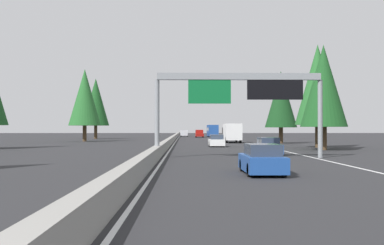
# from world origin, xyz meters

# --- Properties ---
(ground_plane) EXTENTS (320.00, 320.00, 0.00)m
(ground_plane) POSITION_xyz_m (60.00, 0.00, 0.00)
(ground_plane) COLOR #262628
(median_barrier) EXTENTS (180.00, 0.56, 0.90)m
(median_barrier) POSITION_xyz_m (80.00, 0.30, 0.45)
(median_barrier) COLOR gray
(median_barrier) RESTS_ON ground
(shoulder_stripe_right) EXTENTS (160.00, 0.16, 0.01)m
(shoulder_stripe_right) POSITION_xyz_m (70.00, -11.52, 0.01)
(shoulder_stripe_right) COLOR silver
(shoulder_stripe_right) RESTS_ON ground
(shoulder_stripe_median) EXTENTS (160.00, 0.16, 0.01)m
(shoulder_stripe_median) POSITION_xyz_m (70.00, -0.25, 0.01)
(shoulder_stripe_median) COLOR silver
(shoulder_stripe_median) RESTS_ON ground
(sign_gantry_overhead) EXTENTS (0.50, 12.68, 6.39)m
(sign_gantry_overhead) POSITION_xyz_m (33.00, -6.04, 5.08)
(sign_gantry_overhead) COLOR gray
(sign_gantry_overhead) RESTS_ON ground
(sedan_distant_a) EXTENTS (4.40, 1.80, 1.47)m
(sedan_distant_a) POSITION_xyz_m (20.71, -5.56, 0.68)
(sedan_distant_a) COLOR #1E4793
(sedan_distant_a) RESTS_ON ground
(sedan_near_center) EXTENTS (4.40, 1.80, 1.47)m
(sedan_near_center) POSITION_xyz_m (37.08, -8.77, 0.68)
(sedan_near_center) COLOR #1E4793
(sedan_near_center) RESTS_ON ground
(box_truck_mid_right) EXTENTS (8.50, 2.40, 2.95)m
(box_truck_mid_right) POSITION_xyz_m (70.94, -9.14, 1.61)
(box_truck_mid_right) COLOR white
(box_truck_mid_right) RESTS_ON ground
(pickup_far_center) EXTENTS (5.60, 2.00, 1.86)m
(pickup_far_center) POSITION_xyz_m (113.31, -5.39, 0.91)
(pickup_far_center) COLOR maroon
(pickup_far_center) RESTS_ON ground
(sedan_distant_b) EXTENTS (4.40, 1.80, 1.47)m
(sedan_distant_b) POSITION_xyz_m (54.63, -5.63, 0.68)
(sedan_distant_b) COLOR white
(sedan_distant_b) RESTS_ON ground
(bus_mid_center) EXTENTS (11.50, 2.55, 3.10)m
(bus_mid_center) POSITION_xyz_m (120.51, -9.05, 1.72)
(bus_mid_center) COLOR #1E4793
(bus_mid_center) RESTS_ON ground
(minivan_far_left) EXTENTS (5.00, 1.95, 1.69)m
(minivan_far_left) POSITION_xyz_m (124.85, -1.60, 0.95)
(minivan_far_left) COLOR silver
(minivan_far_left) RESTS_ON ground
(conifer_right_near) EXTENTS (4.77, 4.77, 10.84)m
(conifer_right_near) POSITION_xyz_m (45.57, -16.04, 6.59)
(conifer_right_near) COLOR #4C3823
(conifer_right_near) RESTS_ON ground
(conifer_right_mid) EXTENTS (5.29, 5.29, 12.02)m
(conifer_right_mid) POSITION_xyz_m (52.00, -17.28, 7.31)
(conifer_right_mid) COLOR #4C3823
(conifer_right_mid) RESTS_ON ground
(conifer_right_far) EXTENTS (4.73, 4.73, 10.76)m
(conifer_right_far) POSITION_xyz_m (66.98, -16.07, 6.53)
(conifer_right_far) COLOR #4C3823
(conifer_right_far) RESTS_ON ground
(conifer_left_mid) EXTENTS (5.42, 5.42, 12.32)m
(conifer_left_mid) POSITION_xyz_m (77.38, 15.22, 7.49)
(conifer_left_mid) COLOR #4C3823
(conifer_left_mid) RESTS_ON ground
(conifer_left_far) EXTENTS (5.64, 5.64, 12.82)m
(conifer_left_far) POSITION_xyz_m (96.81, 17.05, 7.79)
(conifer_left_far) COLOR #4C3823
(conifer_left_far) RESTS_ON ground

